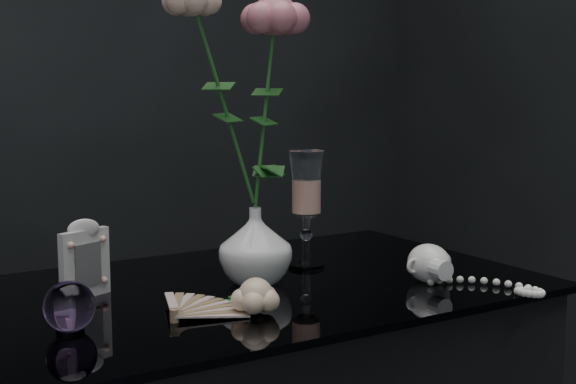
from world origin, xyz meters
TOP-DOWN VIEW (x-y plane):
  - vase at (0.07, 0.05)m, footprint 0.15×0.15m
  - wine_glass at (0.20, 0.11)m, footprint 0.08×0.08m
  - picture_frame at (-0.20, 0.12)m, footprint 0.11×0.10m
  - paperweight at (-0.27, -0.04)m, footprint 0.07×0.07m
  - paper_fan at (-0.14, -0.08)m, footprint 0.23×0.19m
  - loose_rose at (-0.02, -0.10)m, footprint 0.16×0.18m
  - pearl_jar at (0.32, -0.09)m, footprint 0.24×0.25m
  - roses at (0.04, 0.05)m, footprint 0.24×0.12m

SIDE VIEW (x-z plane):
  - paper_fan at x=-0.14m, z-range 0.76..0.78m
  - loose_rose at x=-0.02m, z-range 0.76..0.82m
  - pearl_jar at x=0.32m, z-range 0.76..0.83m
  - paperweight at x=-0.27m, z-range 0.76..0.83m
  - picture_frame at x=-0.20m, z-range 0.76..0.89m
  - vase at x=0.07m, z-range 0.76..0.89m
  - wine_glass at x=0.20m, z-range 0.76..0.97m
  - roses at x=0.04m, z-range 0.89..1.29m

